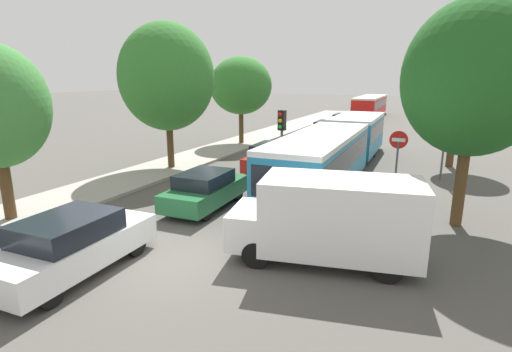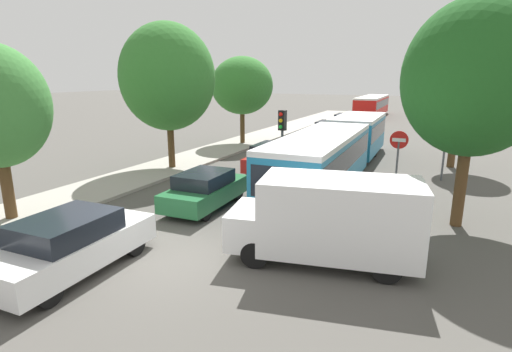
{
  "view_description": "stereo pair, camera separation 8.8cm",
  "coord_description": "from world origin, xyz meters",
  "px_view_note": "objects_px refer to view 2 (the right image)",
  "views": [
    {
      "loc": [
        6.34,
        -8.1,
        4.89
      ],
      "look_at": [
        0.2,
        5.25,
        1.2
      ],
      "focal_mm": 28.0,
      "sensor_mm": 36.0,
      "label": 1
    },
    {
      "loc": [
        6.42,
        -8.06,
        4.89
      ],
      "look_at": [
        0.2,
        5.25,
        1.2
      ],
      "focal_mm": 28.0,
      "sensor_mm": 36.0,
      "label": 2
    }
  ],
  "objects_px": {
    "queued_car_green": "(205,189)",
    "queued_car_red": "(273,157)",
    "traffic_light": "(282,130)",
    "tree_left_far": "(242,86)",
    "direction_sign_post": "(447,128)",
    "queued_car_tan": "(308,142)",
    "articulated_bus": "(339,146)",
    "queued_car_navy": "(329,131)",
    "tree_right_mid": "(461,81)",
    "city_bus_rear": "(372,105)",
    "queued_car_blue": "(346,122)",
    "tree_left_mid": "(167,80)",
    "no_entry_sign": "(398,155)",
    "white_van": "(330,218)",
    "queued_car_white": "(71,244)",
    "tree_right_near": "(473,82)"
  },
  "relations": [
    {
      "from": "articulated_bus",
      "to": "queued_car_navy",
      "type": "relative_size",
      "value": 3.79
    },
    {
      "from": "queued_car_green",
      "to": "queued_car_red",
      "type": "xyz_separation_m",
      "value": [
        0.02,
        6.6,
        0.03
      ]
    },
    {
      "from": "direction_sign_post",
      "to": "tree_left_far",
      "type": "bearing_deg",
      "value": -33.94
    },
    {
      "from": "queued_car_tan",
      "to": "white_van",
      "type": "distance_m",
      "value": 15.94
    },
    {
      "from": "traffic_light",
      "to": "tree_right_mid",
      "type": "bearing_deg",
      "value": 146.45
    },
    {
      "from": "queued_car_navy",
      "to": "tree_right_near",
      "type": "distance_m",
      "value": 18.42
    },
    {
      "from": "white_van",
      "to": "tree_left_mid",
      "type": "bearing_deg",
      "value": -45.16
    },
    {
      "from": "traffic_light",
      "to": "tree_left_far",
      "type": "bearing_deg",
      "value": -132.59
    },
    {
      "from": "tree_right_mid",
      "to": "queued_car_blue",
      "type": "bearing_deg",
      "value": 124.48
    },
    {
      "from": "city_bus_rear",
      "to": "queued_car_navy",
      "type": "relative_size",
      "value": 2.59
    },
    {
      "from": "city_bus_rear",
      "to": "tree_left_far",
      "type": "distance_m",
      "value": 25.88
    },
    {
      "from": "articulated_bus",
      "to": "queued_car_white",
      "type": "relative_size",
      "value": 3.8
    },
    {
      "from": "articulated_bus",
      "to": "queued_car_navy",
      "type": "xyz_separation_m",
      "value": [
        -3.22,
        10.29,
        -0.67
      ]
    },
    {
      "from": "tree_left_mid",
      "to": "tree_right_mid",
      "type": "height_order",
      "value": "tree_left_mid"
    },
    {
      "from": "queued_car_tan",
      "to": "traffic_light",
      "type": "bearing_deg",
      "value": -172.25
    },
    {
      "from": "queued_car_tan",
      "to": "no_entry_sign",
      "type": "relative_size",
      "value": 1.42
    },
    {
      "from": "queued_car_red",
      "to": "tree_right_mid",
      "type": "relative_size",
      "value": 0.67
    },
    {
      "from": "queued_car_green",
      "to": "queued_car_blue",
      "type": "xyz_separation_m",
      "value": [
        -0.16,
        24.34,
        0.06
      ]
    },
    {
      "from": "traffic_light",
      "to": "queued_car_red",
      "type": "bearing_deg",
      "value": -137.16
    },
    {
      "from": "white_van",
      "to": "tree_right_near",
      "type": "height_order",
      "value": "tree_right_near"
    },
    {
      "from": "queued_car_blue",
      "to": "tree_left_mid",
      "type": "xyz_separation_m",
      "value": [
        -4.99,
        -19.6,
        3.92
      ]
    },
    {
      "from": "queued_car_blue",
      "to": "tree_left_far",
      "type": "relative_size",
      "value": 0.71
    },
    {
      "from": "tree_left_far",
      "to": "tree_right_mid",
      "type": "relative_size",
      "value": 0.98
    },
    {
      "from": "direction_sign_post",
      "to": "tree_right_mid",
      "type": "relative_size",
      "value": 0.56
    },
    {
      "from": "articulated_bus",
      "to": "queued_car_tan",
      "type": "distance_m",
      "value": 5.95
    },
    {
      "from": "queued_car_green",
      "to": "city_bus_rear",
      "type": "bearing_deg",
      "value": -1.38
    },
    {
      "from": "tree_left_far",
      "to": "tree_right_near",
      "type": "height_order",
      "value": "tree_right_near"
    },
    {
      "from": "queued_car_green",
      "to": "queued_car_blue",
      "type": "relative_size",
      "value": 0.92
    },
    {
      "from": "queued_car_red",
      "to": "tree_right_mid",
      "type": "bearing_deg",
      "value": -60.77
    },
    {
      "from": "traffic_light",
      "to": "tree_right_near",
      "type": "bearing_deg",
      "value": 82.79
    },
    {
      "from": "white_van",
      "to": "no_entry_sign",
      "type": "height_order",
      "value": "no_entry_sign"
    },
    {
      "from": "queued_car_green",
      "to": "queued_car_navy",
      "type": "bearing_deg",
      "value": -1.78
    },
    {
      "from": "tree_right_mid",
      "to": "traffic_light",
      "type": "bearing_deg",
      "value": -134.71
    },
    {
      "from": "queued_car_green",
      "to": "white_van",
      "type": "height_order",
      "value": "white_van"
    },
    {
      "from": "queued_car_green",
      "to": "tree_left_mid",
      "type": "bearing_deg",
      "value": 45.69
    },
    {
      "from": "direction_sign_post",
      "to": "queued_car_tan",
      "type": "bearing_deg",
      "value": -40.19
    },
    {
      "from": "queued_car_tan",
      "to": "tree_left_mid",
      "type": "relative_size",
      "value": 0.53
    },
    {
      "from": "no_entry_sign",
      "to": "queued_car_white",
      "type": "bearing_deg",
      "value": -34.38
    },
    {
      "from": "queued_car_tan",
      "to": "queued_car_navy",
      "type": "xyz_separation_m",
      "value": [
        0.02,
        5.36,
        0.08
      ]
    },
    {
      "from": "queued_car_red",
      "to": "queued_car_tan",
      "type": "bearing_deg",
      "value": -1.65
    },
    {
      "from": "traffic_light",
      "to": "tree_left_mid",
      "type": "height_order",
      "value": "tree_left_mid"
    },
    {
      "from": "queued_car_green",
      "to": "no_entry_sign",
      "type": "relative_size",
      "value": 1.45
    },
    {
      "from": "traffic_light",
      "to": "tree_left_mid",
      "type": "relative_size",
      "value": 0.45
    },
    {
      "from": "no_entry_sign",
      "to": "direction_sign_post",
      "type": "distance_m",
      "value": 4.67
    },
    {
      "from": "white_van",
      "to": "tree_right_mid",
      "type": "xyz_separation_m",
      "value": [
        3.06,
        14.19,
        3.41
      ]
    },
    {
      "from": "tree_left_mid",
      "to": "queued_car_red",
      "type": "bearing_deg",
      "value": 19.84
    },
    {
      "from": "queued_car_blue",
      "to": "tree_left_far",
      "type": "distance_m",
      "value": 12.51
    },
    {
      "from": "queued_car_tan",
      "to": "tree_left_far",
      "type": "relative_size",
      "value": 0.64
    },
    {
      "from": "traffic_light",
      "to": "tree_left_far",
      "type": "xyz_separation_m",
      "value": [
        -6.61,
        9.01,
        1.72
      ]
    },
    {
      "from": "queued_car_navy",
      "to": "no_entry_sign",
      "type": "height_order",
      "value": "no_entry_sign"
    }
  ]
}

